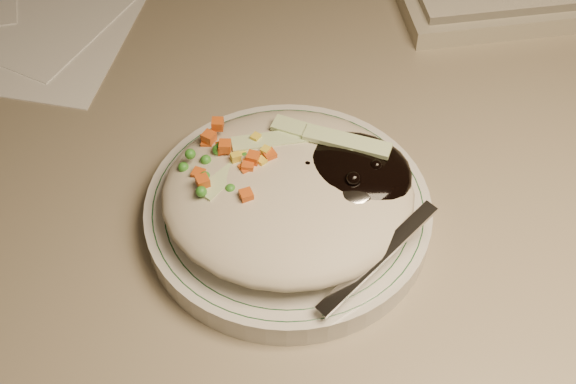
{
  "coord_description": "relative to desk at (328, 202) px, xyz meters",
  "views": [
    {
      "loc": [
        -0.04,
        0.8,
        1.25
      ],
      "look_at": [
        -0.04,
        1.2,
        0.78
      ],
      "focal_mm": 50.0,
      "sensor_mm": 36.0,
      "label": 1
    }
  ],
  "objects": [
    {
      "name": "meal",
      "position": [
        -0.04,
        -0.19,
        0.24
      ],
      "size": [
        0.21,
        0.19,
        0.05
      ],
      "color": "#BAB097",
      "rests_on": "plate"
    },
    {
      "name": "plate_rim",
      "position": [
        -0.04,
        -0.18,
        0.22
      ],
      "size": [
        0.21,
        0.21,
        0.0
      ],
      "color": "#144723",
      "rests_on": "plate"
    },
    {
      "name": "desk",
      "position": [
        0.0,
        0.0,
        0.0
      ],
      "size": [
        1.4,
        0.7,
        0.74
      ],
      "color": "gray",
      "rests_on": "ground"
    },
    {
      "name": "plate",
      "position": [
        -0.04,
        -0.18,
        0.21
      ],
      "size": [
        0.22,
        0.22,
        0.02
      ],
      "primitive_type": "cylinder",
      "color": "silver",
      "rests_on": "desk"
    }
  ]
}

